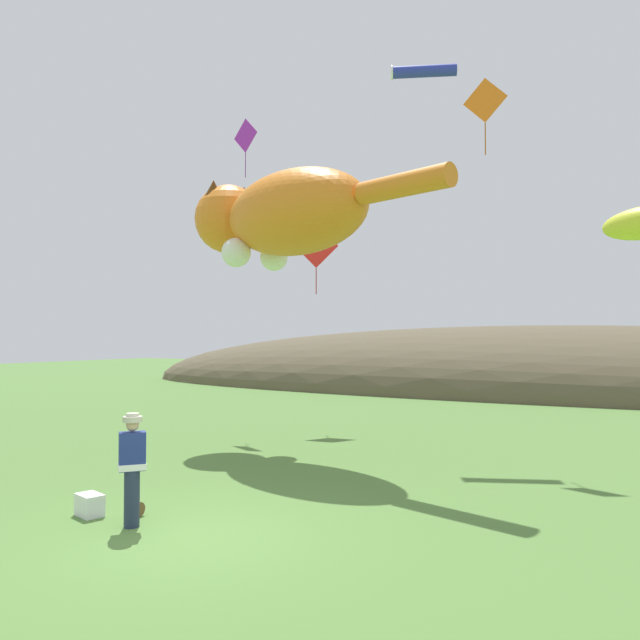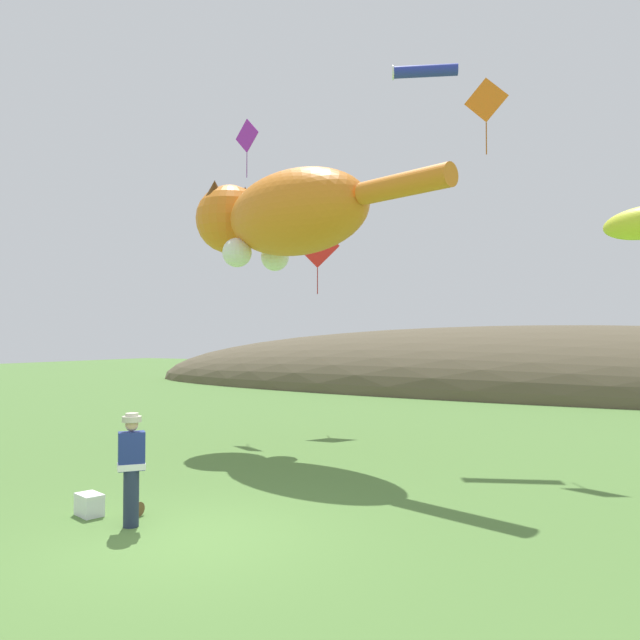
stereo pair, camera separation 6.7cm
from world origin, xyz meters
name	(u,v)px [view 1 (the left image)]	position (x,y,z in m)	size (l,w,h in m)	color
ground_plane	(190,538)	(0.00, 0.00, 0.00)	(120.00, 120.00, 0.00)	#517A38
distant_hill_ridge	(536,391)	(0.00, 28.87, 0.00)	(53.19, 15.09, 7.30)	brown
festival_attendant	(132,466)	(-1.16, -0.02, 0.95)	(0.47, 0.49, 1.77)	#232D47
kite_spool	(136,509)	(-1.53, 0.45, 0.12)	(0.17, 0.24, 0.24)	olive
picnic_cooler	(90,505)	(-2.23, 0.09, 0.18)	(0.56, 0.45, 0.36)	white
kite_giant_cat	(279,217)	(-2.89, 6.98, 6.25)	(8.52, 3.73, 2.66)	orange
kite_tube_streamer	(423,71)	(-0.15, 10.81, 11.12)	(1.99, 1.12, 0.44)	#2633A5
kite_diamond_orange	(485,101)	(1.95, 9.96, 9.53)	(1.25, 0.09, 2.15)	orange
kite_diamond_violet	(246,136)	(-6.82, 10.88, 10.19)	(1.21, 0.30, 2.13)	purple
kite_diamond_red	(316,246)	(-4.22, 11.41, 6.11)	(1.28, 0.87, 2.44)	red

